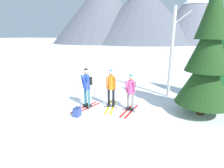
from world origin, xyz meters
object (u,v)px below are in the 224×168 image
at_px(skier_in_orange, 111,87).
at_px(birch_tree_tall, 172,53).
at_px(skier_in_blue, 87,85).
at_px(pine_tree_near, 218,60).
at_px(skier_in_pink, 131,91).
at_px(backpack_on_snow_front, 77,112).
at_px(pine_tree_mid, 208,58).

bearing_deg(skier_in_orange, birch_tree_tall, 44.08).
bearing_deg(skier_in_blue, pine_tree_near, 28.37).
xyz_separation_m(skier_in_blue, pine_tree_near, (5.78, 3.12, 1.02)).
bearing_deg(skier_in_pink, pine_tree_near, 36.58).
distance_m(skier_in_blue, pine_tree_near, 6.65).
distance_m(skier_in_pink, pine_tree_near, 4.88).
relative_size(skier_in_blue, skier_in_pink, 1.12).
relative_size(skier_in_orange, birch_tree_tall, 0.38).
bearing_deg(pine_tree_near, skier_in_blue, -151.63).
bearing_deg(pine_tree_near, skier_in_pink, -143.42).
xyz_separation_m(skier_in_orange, pine_tree_near, (4.76, 2.71, 1.10)).
distance_m(pine_tree_near, backpack_on_snow_front, 7.34).
height_order(skier_in_pink, pine_tree_near, pine_tree_near).
bearing_deg(pine_tree_mid, skier_in_orange, -173.79).
xyz_separation_m(skier_in_pink, backpack_on_snow_front, (-1.96, -1.31, -0.74)).
xyz_separation_m(pine_tree_near, birch_tree_tall, (-2.25, -0.28, 0.30)).
relative_size(skier_in_orange, skier_in_pink, 1.08).
height_order(skier_in_blue, birch_tree_tall, birch_tree_tall).
xyz_separation_m(skier_in_blue, backpack_on_snow_front, (0.02, -1.01, -0.88)).
xyz_separation_m(skier_in_pink, pine_tree_near, (3.81, 2.82, 1.16)).
bearing_deg(backpack_on_snow_front, skier_in_pink, 33.70).
bearing_deg(skier_in_orange, pine_tree_mid, 6.21).
relative_size(skier_in_blue, birch_tree_tall, 0.40).
bearing_deg(birch_tree_tall, pine_tree_near, 7.14).
relative_size(skier_in_orange, pine_tree_near, 0.39).
xyz_separation_m(skier_in_blue, skier_in_orange, (1.03, 0.41, -0.08)).
distance_m(skier_in_orange, skier_in_pink, 0.96).
height_order(pine_tree_mid, backpack_on_snow_front, pine_tree_mid).
xyz_separation_m(skier_in_blue, skier_in_pink, (1.98, 0.30, -0.14)).
distance_m(pine_tree_mid, backpack_on_snow_front, 5.68).
height_order(pine_tree_near, birch_tree_tall, birch_tree_tall).
bearing_deg(skier_in_blue, pine_tree_mid, 9.68).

